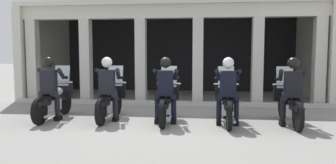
# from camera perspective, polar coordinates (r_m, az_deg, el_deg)

# --- Properties ---
(ground_plane) EXTENTS (80.00, 80.00, 0.00)m
(ground_plane) POSITION_cam_1_polar(r_m,az_deg,el_deg) (11.01, 1.66, -3.68)
(ground_plane) COLOR gray
(station_building) EXTENTS (10.83, 4.36, 3.45)m
(station_building) POSITION_cam_1_polar(r_m,az_deg,el_deg) (13.10, 1.26, 7.22)
(station_building) COLOR black
(station_building) RESTS_ON ground
(kerb_strip) EXTENTS (10.33, 0.24, 0.12)m
(kerb_strip) POSITION_cam_1_polar(r_m,az_deg,el_deg) (10.55, -0.11, -3.73)
(kerb_strip) COLOR #B7B5AD
(kerb_strip) RESTS_ON ground
(motorcycle_far_left) EXTENTS (0.62, 2.04, 1.35)m
(motorcycle_far_left) POSITION_cam_1_polar(r_m,az_deg,el_deg) (8.83, -19.32, -2.83)
(motorcycle_far_left) COLOR black
(motorcycle_far_left) RESTS_ON ground
(police_officer_far_left) EXTENTS (0.63, 0.61, 1.58)m
(police_officer_far_left) POSITION_cam_1_polar(r_m,az_deg,el_deg) (8.53, -20.24, -0.17)
(police_officer_far_left) COLOR black
(police_officer_far_left) RESTS_ON ground
(motorcycle_left) EXTENTS (0.62, 2.04, 1.35)m
(motorcycle_left) POSITION_cam_1_polar(r_m,az_deg,el_deg) (8.38, -10.05, -3.04)
(motorcycle_left) COLOR black
(motorcycle_left) RESTS_ON ground
(police_officer_left) EXTENTS (0.63, 0.61, 1.58)m
(police_officer_left) POSITION_cam_1_polar(r_m,az_deg,el_deg) (8.06, -10.68, -0.23)
(police_officer_left) COLOR black
(police_officer_left) RESTS_ON ground
(motorcycle_center) EXTENTS (0.62, 2.04, 1.35)m
(motorcycle_center) POSITION_cam_1_polar(r_m,az_deg,el_deg) (7.97, -0.17, -3.37)
(motorcycle_center) COLOR black
(motorcycle_center) RESTS_ON ground
(police_officer_center) EXTENTS (0.63, 0.61, 1.58)m
(police_officer_center) POSITION_cam_1_polar(r_m,az_deg,el_deg) (7.64, -0.43, -0.43)
(police_officer_center) COLOR black
(police_officer_center) RESTS_ON ground
(motorcycle_right) EXTENTS (0.62, 2.04, 1.35)m
(motorcycle_right) POSITION_cam_1_polar(r_m,az_deg,el_deg) (7.92, 10.37, -3.51)
(motorcycle_right) COLOR black
(motorcycle_right) RESTS_ON ground
(police_officer_right) EXTENTS (0.63, 0.61, 1.58)m
(police_officer_right) POSITION_cam_1_polar(r_m,az_deg,el_deg) (7.59, 10.55, -0.55)
(police_officer_right) COLOR black
(police_officer_right) RESTS_ON ground
(motorcycle_far_right) EXTENTS (0.62, 2.04, 1.35)m
(motorcycle_far_right) POSITION_cam_1_polar(r_m,az_deg,el_deg) (8.21, 20.57, -3.45)
(motorcycle_far_right) COLOR black
(motorcycle_far_right) RESTS_ON ground
(police_officer_far_right) EXTENTS (0.63, 0.61, 1.58)m
(police_officer_far_right) POSITION_cam_1_polar(r_m,az_deg,el_deg) (7.89, 21.15, -0.59)
(police_officer_far_right) COLOR black
(police_officer_far_right) RESTS_ON ground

